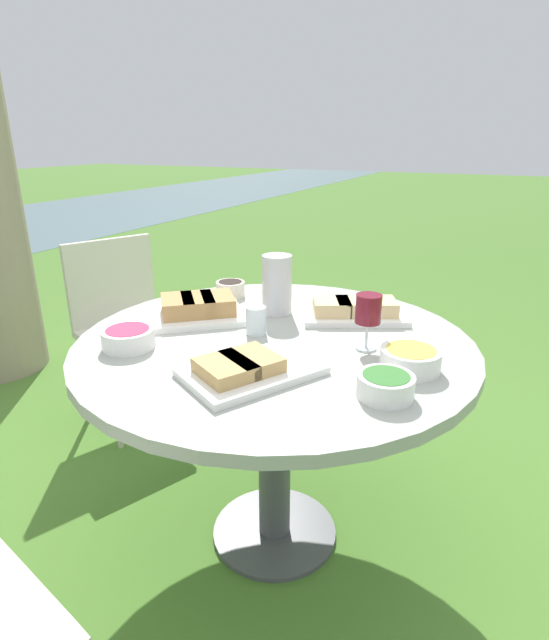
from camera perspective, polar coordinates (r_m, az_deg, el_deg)
ground_plane at (r=1.97m, az=0.00°, el=-23.10°), size 40.00×40.00×0.00m
dining_table at (r=1.59m, az=0.00°, el=-5.66°), size 1.22×1.22×0.76m
chair_near_left at (r=2.54m, az=-16.76°, el=0.40°), size 0.57×0.56×0.89m
water_pitcher at (r=1.74m, az=0.29°, el=4.08°), size 0.11×0.10×0.21m
wine_glass at (r=1.45m, az=10.67°, el=1.04°), size 0.07×0.07×0.17m
platter_bread_main at (r=1.30m, az=-3.28°, el=-5.55°), size 0.41×0.37×0.06m
platter_charcuterie at (r=1.72m, az=9.13°, el=1.12°), size 0.32×0.39×0.07m
platter_sandwich_side at (r=1.73m, az=-8.73°, el=1.34°), size 0.39×0.39×0.08m
bowl_fries at (r=1.38m, az=15.26°, el=-4.25°), size 0.16×0.16×0.06m
bowl_salad at (r=1.23m, az=12.57°, el=-7.21°), size 0.14×0.14×0.06m
bowl_olives at (r=1.95m, az=-5.06°, el=3.67°), size 0.11×0.11×0.06m
bowl_dip_red at (r=1.53m, az=-16.37°, el=-1.89°), size 0.15×0.15×0.06m
cup_water_near at (r=1.57m, az=-2.13°, el=-0.04°), size 0.06×0.06×0.09m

